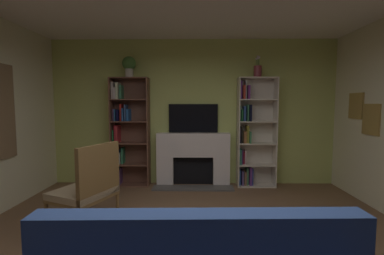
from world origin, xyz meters
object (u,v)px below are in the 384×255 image
(fireplace, at_px, (193,158))
(bookshelf_right, at_px, (251,134))
(tv, at_px, (193,118))
(vase_with_flowers, at_px, (258,71))
(potted_plant, at_px, (129,65))
(bookshelf_left, at_px, (127,130))
(armchair, at_px, (88,187))

(fireplace, distance_m, bookshelf_right, 1.20)
(tv, distance_m, vase_with_flowers, 1.50)
(potted_plant, height_order, vase_with_flowers, vase_with_flowers)
(bookshelf_right, bearing_deg, bookshelf_left, 179.90)
(bookshelf_left, xyz_separation_m, armchair, (-0.02, -1.86, -0.54))
(bookshelf_right, bearing_deg, fireplace, -179.85)
(potted_plant, bearing_deg, bookshelf_right, 0.83)
(fireplace, height_order, armchair, armchair)
(bookshelf_right, distance_m, potted_plant, 2.66)
(potted_plant, bearing_deg, armchair, -93.12)
(fireplace, relative_size, bookshelf_right, 0.73)
(fireplace, xyz_separation_m, armchair, (-1.30, -1.86, -0.01))
(potted_plant, bearing_deg, vase_with_flowers, 0.02)
(bookshelf_right, height_order, potted_plant, potted_plant)
(bookshelf_left, height_order, armchair, bookshelf_left)
(potted_plant, xyz_separation_m, vase_with_flowers, (2.41, 0.00, -0.11))
(bookshelf_left, bearing_deg, bookshelf_right, -0.10)
(tv, bearing_deg, armchair, -123.79)
(bookshelf_right, distance_m, vase_with_flowers, 1.20)
(bookshelf_right, xyz_separation_m, vase_with_flowers, (0.09, -0.03, 1.20))
(tv, height_order, potted_plant, potted_plant)
(bookshelf_right, xyz_separation_m, armchair, (-2.42, -1.86, -0.46))
(armchair, bearing_deg, tv, 56.21)
(bookshelf_left, xyz_separation_m, vase_with_flowers, (2.49, -0.04, 1.12))
(fireplace, relative_size, bookshelf_left, 0.73)
(fireplace, height_order, bookshelf_right, bookshelf_right)
(fireplace, bearing_deg, potted_plant, -178.55)
(fireplace, distance_m, bookshelf_left, 1.39)
(armchair, bearing_deg, vase_with_flowers, 36.10)
(potted_plant, bearing_deg, tv, 5.70)
(tv, distance_m, potted_plant, 1.57)
(bookshelf_right, height_order, armchair, bookshelf_right)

